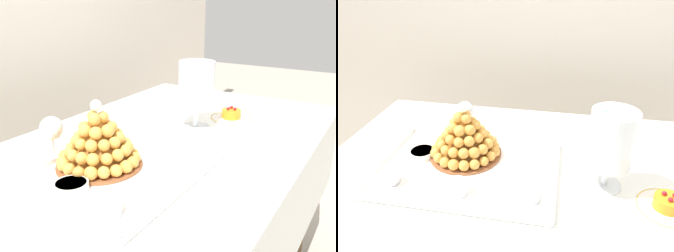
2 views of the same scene
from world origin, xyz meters
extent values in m
cylinder|color=brown|center=(0.71, -0.40, 0.39)|extent=(0.04, 0.04, 0.78)
cylinder|color=brown|center=(0.71, 0.40, 0.39)|extent=(0.04, 0.04, 0.78)
cube|color=brown|center=(0.00, 0.00, 0.79)|extent=(1.55, 0.92, 0.02)
cube|color=white|center=(0.00, 0.00, 0.80)|extent=(1.61, 0.98, 0.00)
cube|color=white|center=(0.00, -0.49, 0.61)|extent=(1.61, 0.01, 0.37)
cube|color=white|center=(0.00, 0.49, 0.61)|extent=(1.61, 0.01, 0.37)
cube|color=white|center=(0.80, 0.00, 0.61)|extent=(0.01, 0.98, 0.37)
cube|color=white|center=(-0.26, -0.04, 0.80)|extent=(0.61, 0.43, 0.01)
cube|color=white|center=(-0.26, -0.25, 0.82)|extent=(0.61, 0.01, 0.02)
cube|color=white|center=(-0.26, 0.18, 0.82)|extent=(0.61, 0.01, 0.02)
cube|color=white|center=(-0.57, -0.04, 0.82)|extent=(0.01, 0.43, 0.02)
cube|color=white|center=(0.05, -0.04, 0.82)|extent=(0.01, 0.43, 0.02)
cylinder|color=white|center=(-0.26, -0.04, 0.81)|extent=(0.40, 0.40, 0.00)
cylinder|color=brown|center=(-0.29, 0.04, 0.81)|extent=(0.26, 0.26, 0.01)
cone|color=#C08035|center=(-0.29, 0.04, 0.90)|extent=(0.19, 0.19, 0.16)
sphere|color=gold|center=(-0.18, 0.04, 0.83)|extent=(0.04, 0.04, 0.04)
sphere|color=gold|center=(-0.19, 0.08, 0.84)|extent=(0.03, 0.03, 0.03)
sphere|color=gold|center=(-0.21, 0.11, 0.84)|extent=(0.04, 0.04, 0.04)
sphere|color=gold|center=(-0.23, 0.13, 0.84)|extent=(0.04, 0.04, 0.04)
sphere|color=gold|center=(-0.27, 0.15, 0.84)|extent=(0.04, 0.04, 0.04)
sphere|color=gold|center=(-0.30, 0.15, 0.84)|extent=(0.04, 0.04, 0.04)
sphere|color=gold|center=(-0.34, 0.14, 0.84)|extent=(0.04, 0.04, 0.04)
sphere|color=gold|center=(-0.37, 0.12, 0.83)|extent=(0.04, 0.04, 0.04)
sphere|color=gold|center=(-0.39, 0.09, 0.84)|extent=(0.04, 0.04, 0.04)
sphere|color=gold|center=(-0.40, 0.06, 0.84)|extent=(0.04, 0.04, 0.04)
sphere|color=gold|center=(-0.40, 0.02, 0.84)|extent=(0.04, 0.04, 0.04)
sphere|color=gold|center=(-0.39, -0.01, 0.84)|extent=(0.04, 0.04, 0.04)
sphere|color=gold|center=(-0.37, -0.04, 0.84)|extent=(0.04, 0.04, 0.04)
sphere|color=gold|center=(-0.34, -0.06, 0.84)|extent=(0.04, 0.04, 0.04)
sphere|color=gold|center=(-0.30, -0.07, 0.84)|extent=(0.04, 0.04, 0.04)
sphere|color=gold|center=(-0.27, -0.06, 0.84)|extent=(0.04, 0.04, 0.04)
sphere|color=gold|center=(-0.23, -0.05, 0.83)|extent=(0.04, 0.04, 0.04)
sphere|color=gold|center=(-0.21, -0.02, 0.83)|extent=(0.03, 0.03, 0.03)
sphere|color=gold|center=(-0.19, 0.01, 0.84)|extent=(0.04, 0.04, 0.04)
sphere|color=gold|center=(-0.21, 0.07, 0.87)|extent=(0.04, 0.04, 0.04)
sphere|color=gold|center=(-0.23, 0.10, 0.87)|extent=(0.03, 0.03, 0.03)
sphere|color=gold|center=(-0.26, 0.12, 0.87)|extent=(0.04, 0.04, 0.04)
sphere|color=gold|center=(-0.30, 0.13, 0.87)|extent=(0.03, 0.03, 0.03)
sphere|color=gold|center=(-0.33, 0.12, 0.87)|extent=(0.03, 0.03, 0.03)
sphere|color=gold|center=(-0.36, 0.10, 0.87)|extent=(0.03, 0.03, 0.03)
sphere|color=gold|center=(-0.38, 0.07, 0.87)|extent=(0.04, 0.04, 0.04)
sphere|color=gold|center=(-0.38, 0.03, 0.87)|extent=(0.04, 0.04, 0.04)
sphere|color=gold|center=(-0.37, 0.00, 0.87)|extent=(0.04, 0.04, 0.04)
sphere|color=gold|center=(-0.34, -0.03, 0.87)|extent=(0.04, 0.04, 0.04)
sphere|color=gold|center=(-0.31, -0.04, 0.87)|extent=(0.04, 0.04, 0.04)
sphere|color=gold|center=(-0.27, -0.04, 0.87)|extent=(0.04, 0.04, 0.04)
sphere|color=gold|center=(-0.24, -0.03, 0.87)|extent=(0.04, 0.04, 0.04)
sphere|color=gold|center=(-0.22, 0.00, 0.87)|extent=(0.04, 0.04, 0.04)
sphere|color=gold|center=(-0.21, 0.04, 0.87)|extent=(0.04, 0.04, 0.04)
sphere|color=gold|center=(-0.24, 0.08, 0.90)|extent=(0.04, 0.04, 0.04)
sphere|color=gold|center=(-0.27, 0.10, 0.90)|extent=(0.04, 0.04, 0.04)
sphere|color=gold|center=(-0.31, 0.10, 0.90)|extent=(0.03, 0.03, 0.03)
sphere|color=gold|center=(-0.34, 0.08, 0.90)|extent=(0.04, 0.04, 0.04)
sphere|color=gold|center=(-0.36, 0.05, 0.90)|extent=(0.03, 0.03, 0.03)
sphere|color=gold|center=(-0.35, 0.02, 0.90)|extent=(0.04, 0.04, 0.04)
sphere|color=gold|center=(-0.33, -0.01, 0.90)|extent=(0.04, 0.04, 0.04)
sphere|color=gold|center=(-0.29, -0.02, 0.90)|extent=(0.04, 0.04, 0.04)
sphere|color=gold|center=(-0.26, -0.01, 0.90)|extent=(0.04, 0.04, 0.04)
sphere|color=gold|center=(-0.24, 0.01, 0.90)|extent=(0.04, 0.04, 0.04)
sphere|color=gold|center=(-0.23, 0.05, 0.90)|extent=(0.04, 0.04, 0.04)
sphere|color=gold|center=(-0.27, 0.08, 0.93)|extent=(0.03, 0.03, 0.03)
sphere|color=gold|center=(-0.31, 0.08, 0.93)|extent=(0.04, 0.04, 0.04)
sphere|color=gold|center=(-0.33, 0.05, 0.93)|extent=(0.04, 0.04, 0.04)
sphere|color=gold|center=(-0.33, 0.02, 0.93)|extent=(0.04, 0.04, 0.04)
sphere|color=gold|center=(-0.30, 0.00, 0.93)|extent=(0.04, 0.04, 0.04)
sphere|color=gold|center=(-0.26, 0.01, 0.93)|extent=(0.04, 0.04, 0.04)
sphere|color=gold|center=(-0.25, 0.05, 0.94)|extent=(0.04, 0.04, 0.04)
sphere|color=gold|center=(-0.29, 0.06, 0.97)|extent=(0.03, 0.03, 0.03)
sphere|color=gold|center=(-0.31, 0.04, 0.97)|extent=(0.04, 0.04, 0.04)
sphere|color=gold|center=(-0.28, 0.03, 0.97)|extent=(0.04, 0.04, 0.04)
sphere|color=white|center=(-0.29, 0.04, 1.00)|extent=(0.03, 0.03, 0.03)
cylinder|color=silver|center=(-0.49, -0.16, 0.83)|extent=(0.06, 0.06, 0.05)
cylinder|color=brown|center=(-0.49, -0.16, 0.82)|extent=(0.05, 0.05, 0.02)
cylinder|color=#8C603D|center=(-0.49, -0.16, 0.84)|extent=(0.05, 0.05, 0.01)
sphere|color=brown|center=(-0.49, -0.15, 0.85)|extent=(0.02, 0.02, 0.02)
cylinder|color=silver|center=(-0.25, -0.17, 0.83)|extent=(0.06, 0.06, 0.05)
cylinder|color=#F4EAC6|center=(-0.25, -0.17, 0.82)|extent=(0.06, 0.06, 0.02)
cylinder|color=white|center=(-0.25, -0.17, 0.84)|extent=(0.06, 0.06, 0.01)
sphere|color=brown|center=(-0.26, -0.17, 0.85)|extent=(0.02, 0.02, 0.02)
cylinder|color=silver|center=(-0.03, -0.16, 0.84)|extent=(0.05, 0.05, 0.05)
cylinder|color=brown|center=(-0.03, -0.16, 0.82)|extent=(0.05, 0.05, 0.02)
cylinder|color=#8C603D|center=(-0.03, -0.16, 0.84)|extent=(0.05, 0.05, 0.02)
sphere|color=brown|center=(-0.03, -0.16, 0.85)|extent=(0.02, 0.02, 0.02)
cylinder|color=white|center=(-0.45, 0.01, 0.82)|extent=(0.09, 0.09, 0.02)
cylinder|color=#F2CC59|center=(-0.45, 0.01, 0.83)|extent=(0.08, 0.08, 0.00)
cylinder|color=white|center=(0.20, -0.04, 0.80)|extent=(0.11, 0.11, 0.01)
cylinder|color=white|center=(0.20, -0.04, 0.85)|extent=(0.02, 0.02, 0.08)
cylinder|color=white|center=(0.20, -0.04, 0.98)|extent=(0.14, 0.14, 0.18)
cylinder|color=#9ED860|center=(0.23, -0.03, 0.90)|extent=(0.06, 0.05, 0.06)
cylinder|color=#D199D8|center=(0.18, -0.01, 0.90)|extent=(0.06, 0.05, 0.05)
cylinder|color=pink|center=(0.18, -0.07, 0.90)|extent=(0.06, 0.05, 0.04)
cylinder|color=#E54C47|center=(0.22, -0.02, 0.93)|extent=(0.06, 0.05, 0.06)
cylinder|color=#9ED860|center=(0.19, -0.03, 0.93)|extent=(0.06, 0.06, 0.03)
cylinder|color=brown|center=(0.20, -0.06, 0.93)|extent=(0.06, 0.05, 0.06)
cylinder|color=brown|center=(0.21, -0.01, 0.95)|extent=(0.05, 0.05, 0.05)
cylinder|color=#F9A54C|center=(0.18, -0.03, 0.95)|extent=(0.06, 0.06, 0.04)
cylinder|color=#E54C47|center=(0.18, -0.07, 0.95)|extent=(0.06, 0.05, 0.05)
cylinder|color=#9ED860|center=(0.23, -0.05, 0.95)|extent=(0.06, 0.05, 0.06)
cylinder|color=yellow|center=(0.20, 0.00, 0.98)|extent=(0.06, 0.05, 0.06)
cylinder|color=pink|center=(0.17, -0.05, 0.98)|extent=(0.06, 0.06, 0.07)
cylinder|color=#F9A54C|center=(0.23, -0.05, 0.98)|extent=(0.06, 0.05, 0.04)
cylinder|color=#D199D8|center=(0.19, -0.02, 1.00)|extent=(0.05, 0.05, 0.05)
cylinder|color=pink|center=(0.18, -0.05, 1.00)|extent=(0.05, 0.05, 0.05)
cylinder|color=pink|center=(0.22, -0.06, 1.00)|extent=(0.05, 0.05, 0.05)
cylinder|color=#D199D8|center=(0.22, -0.02, 1.00)|extent=(0.06, 0.05, 0.06)
cylinder|color=brown|center=(0.19, -0.04, 1.02)|extent=(0.07, 0.06, 0.07)
cylinder|color=#D199D8|center=(0.21, -0.06, 1.02)|extent=(0.06, 0.05, 0.05)
cylinder|color=#F9A54C|center=(0.22, -0.01, 1.02)|extent=(0.05, 0.05, 0.05)
cylinder|color=#72B2E0|center=(0.18, -0.05, 1.05)|extent=(0.06, 0.05, 0.05)
cylinder|color=brown|center=(0.21, -0.04, 1.05)|extent=(0.05, 0.05, 0.02)
cylinder|color=#D199D8|center=(0.20, -0.02, 1.05)|extent=(0.06, 0.06, 0.03)
cylinder|color=white|center=(0.37, -0.12, 0.80)|extent=(0.18, 0.18, 0.01)
torus|color=gold|center=(0.37, -0.12, 0.81)|extent=(0.17, 0.17, 0.00)
cylinder|color=orange|center=(0.37, -0.12, 0.83)|extent=(0.08, 0.08, 0.04)
sphere|color=#A51923|center=(0.39, -0.11, 0.85)|extent=(0.01, 0.01, 0.01)
sphere|color=#A51923|center=(0.36, -0.11, 0.85)|extent=(0.01, 0.01, 0.01)
sphere|color=#A51923|center=(0.37, -0.13, 0.85)|extent=(0.01, 0.01, 0.01)
cylinder|color=silver|center=(-0.34, 0.19, 0.80)|extent=(0.06, 0.06, 0.00)
cylinder|color=silver|center=(-0.34, 0.19, 0.85)|extent=(0.01, 0.01, 0.08)
sphere|color=silver|center=(-0.34, 0.19, 0.92)|extent=(0.07, 0.07, 0.07)
cylinder|color=#EAE08C|center=(-0.34, 0.19, 0.91)|extent=(0.05, 0.05, 0.03)
camera|label=1|loc=(-1.10, -0.69, 1.31)|focal=40.90mm
camera|label=2|loc=(0.04, -0.90, 1.46)|focal=33.77mm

